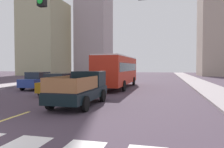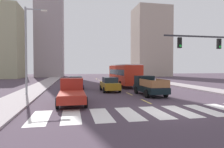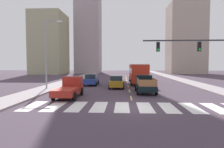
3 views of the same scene
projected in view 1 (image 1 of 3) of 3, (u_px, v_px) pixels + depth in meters
sidewalk_right at (211, 89)px, 20.71m from camera, size 3.10×110.00×0.15m
sidewalk_left at (15, 85)px, 25.93m from camera, size 3.10×110.00×0.15m
lane_dash_0 at (13, 117)px, 9.74m from camera, size 0.16×2.40×0.01m
lane_dash_1 at (64, 100)px, 14.59m from camera, size 0.16×2.40×0.01m
lane_dash_2 at (89, 92)px, 19.44m from camera, size 0.16×2.40×0.01m
lane_dash_3 at (104, 87)px, 24.29m from camera, size 0.16×2.40×0.01m
lane_dash_4 at (115, 83)px, 29.14m from camera, size 0.16×2.40×0.01m
lane_dash_5 at (122, 81)px, 33.99m from camera, size 0.16×2.40×0.01m
lane_dash_6 at (127, 79)px, 38.85m from camera, size 0.16×2.40×0.01m
lane_dash_7 at (132, 78)px, 43.70m from camera, size 0.16×2.40×0.01m
pickup_stakebed at (82, 89)px, 13.05m from camera, size 2.18×5.20×1.96m
city_bus at (118, 69)px, 22.88m from camera, size 2.72×10.80×3.32m
sedan_far at (39, 81)px, 21.67m from camera, size 2.02×4.40×1.72m
sedan_near_left at (60, 84)px, 17.55m from camera, size 2.02×4.40×1.72m
traffic_signal_gantry at (180, 4)px, 6.65m from camera, size 9.07×0.27×6.00m
block_mid_right at (45, 38)px, 57.57m from camera, size 9.83×11.51×19.53m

